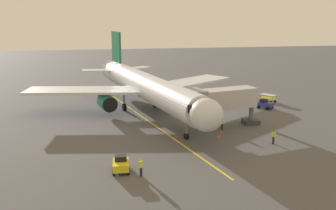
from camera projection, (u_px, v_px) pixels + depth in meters
ground_plane at (140, 112)px, 59.12m from camera, size 220.00×220.00×0.00m
apron_lead_in_line at (153, 124)px, 52.78m from camera, size 9.15×39.05×0.01m
airplane at (146, 87)px, 57.85m from camera, size 33.93×39.97×11.50m
jet_bridge at (216, 100)px, 49.92m from camera, size 11.50×5.14×5.40m
ground_crew_marshaller at (141, 167)px, 35.62m from camera, size 0.43×0.47×1.71m
ground_crew_wing_walker at (273, 137)px, 44.50m from camera, size 0.40×0.47×1.71m
ground_crew_loader at (222, 124)px, 49.70m from camera, size 0.43×0.30×1.71m
tug_near_nose at (265, 104)px, 61.24m from camera, size 2.64×2.72×1.50m
baggage_cart_portside at (268, 98)px, 65.91m from camera, size 2.59×2.94×1.27m
tug_starboard_side at (121, 164)px, 36.77m from camera, size 1.70×2.40×1.50m
safety_cone_nose_left at (218, 135)px, 46.93m from camera, size 0.32×0.32×0.55m
safety_cone_nose_right at (221, 131)px, 48.54m from camera, size 0.32×0.32×0.55m
safety_cone_wing_port at (208, 124)px, 51.86m from camera, size 0.32×0.32×0.55m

